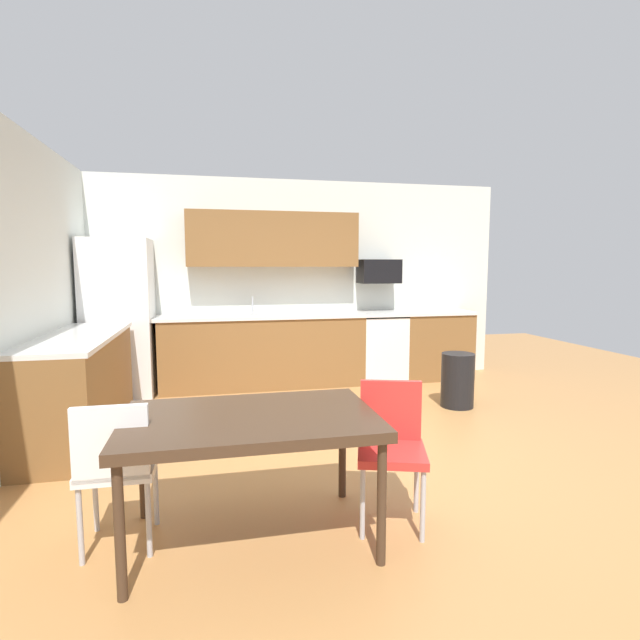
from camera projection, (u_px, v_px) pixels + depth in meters
ground_plane at (345, 447)px, 4.23m from camera, size 12.00×12.00×0.00m
wall_back at (294, 281)px, 6.65m from camera, size 5.80×0.10×2.70m
cabinet_run_back at (264, 352)px, 6.31m from camera, size 2.58×0.60×0.90m
cabinet_run_back_right at (433, 346)px, 6.83m from camera, size 0.97×0.60×0.90m
cabinet_run_left at (80, 388)px, 4.46m from camera, size 0.60×2.00×0.90m
countertop_back at (298, 315)px, 6.36m from camera, size 4.80×0.64×0.04m
countertop_left at (77, 337)px, 4.41m from camera, size 0.64×2.00×0.04m
upper_cabinets_back at (273, 240)px, 6.31m from camera, size 2.20×0.34×0.70m
refrigerator at (119, 318)px, 5.81m from camera, size 0.76×0.70×1.88m
oven_range at (380, 347)px, 6.66m from camera, size 0.60×0.60×0.91m
microwave at (379, 271)px, 6.64m from camera, size 0.54×0.36×0.32m
sink_basin at (254, 319)px, 6.24m from camera, size 0.48×0.40×0.14m
sink_faucet at (253, 306)px, 6.40m from camera, size 0.02×0.02×0.24m
dining_table at (251, 425)px, 2.74m from camera, size 1.40×0.90×0.73m
chair_near_table at (391, 440)px, 2.98m from camera, size 0.50×0.50×0.85m
chair_far_side at (116, 462)px, 2.64m from camera, size 0.40×0.40×0.85m
trash_bin at (458, 380)px, 5.42m from camera, size 0.36×0.36×0.60m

